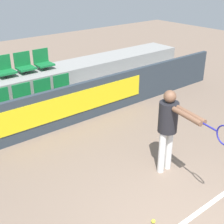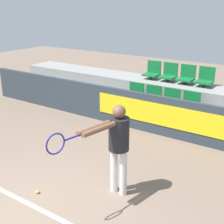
% 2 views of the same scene
% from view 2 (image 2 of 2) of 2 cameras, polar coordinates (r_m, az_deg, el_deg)
% --- Properties ---
extents(ground_plane, '(30.00, 30.00, 0.00)m').
position_cam_2_polar(ground_plane, '(5.50, -16.70, -18.07)').
color(ground_plane, '#7A6656').
extents(court_baseline, '(4.66, 0.08, 0.01)m').
position_cam_2_polar(court_baseline, '(5.67, -13.93, -16.48)').
color(court_baseline, white).
rests_on(court_baseline, ground).
extents(barrier_wall, '(12.01, 0.14, 1.04)m').
position_cam_2_polar(barrier_wall, '(8.26, 6.65, -0.20)').
color(barrier_wall, '#2D3842').
rests_on(barrier_wall, ground).
extents(bleacher_tier_front, '(11.61, 1.09, 0.49)m').
position_cam_2_polar(bleacher_tier_front, '(8.89, 8.38, -0.73)').
color(bleacher_tier_front, gray).
rests_on(bleacher_tier_front, ground).
extents(bleacher_tier_middle, '(11.61, 1.09, 0.98)m').
position_cam_2_polar(bleacher_tier_middle, '(9.76, 11.30, 2.45)').
color(bleacher_tier_middle, gray).
rests_on(bleacher_tier_middle, ground).
extents(stadium_chair_0, '(0.47, 0.43, 0.55)m').
position_cam_2_polar(stadium_chair_0, '(9.23, 4.16, 3.26)').
color(stadium_chair_0, '#333333').
rests_on(stadium_chair_0, bleacher_tier_front).
extents(stadium_chair_1, '(0.47, 0.43, 0.55)m').
position_cam_2_polar(stadium_chair_1, '(8.97, 7.29, 2.68)').
color(stadium_chair_1, '#333333').
rests_on(stadium_chair_1, bleacher_tier_front).
extents(stadium_chair_2, '(0.47, 0.43, 0.55)m').
position_cam_2_polar(stadium_chair_2, '(8.75, 10.59, 2.05)').
color(stadium_chair_2, '#333333').
rests_on(stadium_chair_2, bleacher_tier_front).
extents(stadium_chair_3, '(0.47, 0.43, 0.55)m').
position_cam_2_polar(stadium_chair_3, '(8.55, 14.05, 1.38)').
color(stadium_chair_3, '#333333').
rests_on(stadium_chair_3, bleacher_tier_front).
extents(stadium_chair_4, '(0.47, 0.43, 0.55)m').
position_cam_2_polar(stadium_chair_4, '(10.05, 7.40, 7.35)').
color(stadium_chair_4, '#333333').
rests_on(stadium_chair_4, bleacher_tier_middle).
extents(stadium_chair_5, '(0.47, 0.43, 0.55)m').
position_cam_2_polar(stadium_chair_5, '(9.81, 10.36, 6.90)').
color(stadium_chair_5, '#333333').
rests_on(stadium_chair_5, bleacher_tier_middle).
extents(stadium_chair_6, '(0.47, 0.43, 0.55)m').
position_cam_2_polar(stadium_chair_6, '(9.60, 13.46, 6.41)').
color(stadium_chair_6, '#333333').
rests_on(stadium_chair_6, bleacher_tier_middle).
extents(stadium_chair_7, '(0.47, 0.43, 0.55)m').
position_cam_2_polar(stadium_chair_7, '(9.42, 16.67, 5.88)').
color(stadium_chair_7, '#333333').
rests_on(stadium_chair_7, bleacher_tier_middle).
extents(tennis_player, '(0.45, 1.62, 1.67)m').
position_cam_2_polar(tennis_player, '(5.32, 0.74, -5.24)').
color(tennis_player, silver).
rests_on(tennis_player, ground).
extents(tennis_ball, '(0.07, 0.07, 0.07)m').
position_cam_2_polar(tennis_ball, '(5.98, -13.49, -13.99)').
color(tennis_ball, '#CCDB33').
rests_on(tennis_ball, ground).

